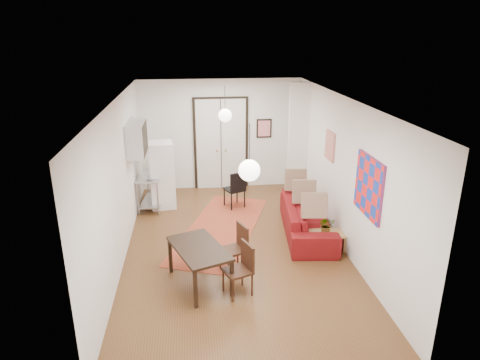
{
  "coord_description": "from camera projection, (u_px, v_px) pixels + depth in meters",
  "views": [
    {
      "loc": [
        -0.77,
        -7.5,
        4.06
      ],
      "look_at": [
        0.16,
        0.44,
        1.25
      ],
      "focal_mm": 32.0,
      "sensor_mm": 36.0,
      "label": 1
    }
  ],
  "objects": [
    {
      "name": "stub_partition",
      "position": [
        298.0,
        142.0,
        10.57
      ],
      "size": [
        0.5,
        0.1,
        2.9
      ],
      "primitive_type": "cube",
      "color": "white",
      "rests_on": "floor"
    },
    {
      "name": "kilim_rug",
      "position": [
        222.0,
        228.0,
        9.25
      ],
      "size": [
        2.51,
        3.87,
        0.01
      ],
      "primitive_type": "cube",
      "rotation": [
        0.0,
        0.0,
        -0.35
      ],
      "color": "#BC502F",
      "rests_on": "floor"
    },
    {
      "name": "kitchen_counter",
      "position": [
        152.0,
        187.0,
        10.23
      ],
      "size": [
        0.67,
        1.13,
        0.82
      ],
      "rotation": [
        0.0,
        0.0,
        -0.14
      ],
      "color": "#A5A7AA",
      "rests_on": "floor"
    },
    {
      "name": "print_left",
      "position": [
        132.0,
        131.0,
        9.46
      ],
      "size": [
        0.03,
        0.44,
        0.54
      ],
      "primitive_type": "cube",
      "color": "#9E6442",
      "rests_on": "wall_left"
    },
    {
      "name": "poster_back",
      "position": [
        264.0,
        128.0,
        11.3
      ],
      "size": [
        0.4,
        0.03,
        0.5
      ],
      "primitive_type": "cube",
      "color": "red",
      "rests_on": "wall_back"
    },
    {
      "name": "dining_chair_near",
      "position": [
        233.0,
        244.0,
        7.55
      ],
      "size": [
        0.53,
        0.63,
        0.86
      ],
      "rotation": [
        0.0,
        0.0,
        -1.2
      ],
      "color": "#3A1E12",
      "rests_on": "floor"
    },
    {
      "name": "pendant_back",
      "position": [
        225.0,
        115.0,
        9.58
      ],
      "size": [
        0.3,
        0.3,
        0.8
      ],
      "color": "silver",
      "rests_on": "ceiling"
    },
    {
      "name": "pendant_front",
      "position": [
        249.0,
        170.0,
        5.84
      ],
      "size": [
        0.3,
        0.3,
        0.8
      ],
      "color": "silver",
      "rests_on": "ceiling"
    },
    {
      "name": "wall_cabinet",
      "position": [
        137.0,
        138.0,
        9.02
      ],
      "size": [
        0.35,
        1.0,
        0.7
      ],
      "primitive_type": "cube",
      "color": "silver",
      "rests_on": "wall_left"
    },
    {
      "name": "wall_right",
      "position": [
        343.0,
        174.0,
        8.2
      ],
      "size": [
        0.02,
        7.0,
        2.9
      ],
      "primitive_type": "cube",
      "color": "white",
      "rests_on": "floor"
    },
    {
      "name": "wall_left",
      "position": [
        119.0,
        182.0,
        7.75
      ],
      "size": [
        0.02,
        7.0,
        2.9
      ],
      "primitive_type": "cube",
      "color": "white",
      "rests_on": "floor"
    },
    {
      "name": "dining_table",
      "position": [
        199.0,
        251.0,
        7.04
      ],
      "size": [
        1.12,
        1.42,
        0.69
      ],
      "rotation": [
        0.0,
        0.0,
        0.37
      ],
      "color": "black",
      "rests_on": "floor"
    },
    {
      "name": "painting_popart",
      "position": [
        369.0,
        187.0,
        6.96
      ],
      "size": [
        0.05,
        1.0,
        1.0
      ],
      "primitive_type": "cube",
      "color": "red",
      "rests_on": "wall_right"
    },
    {
      "name": "dining_chair_far",
      "position": [
        237.0,
        264.0,
        6.9
      ],
      "size": [
        0.53,
        0.63,
        0.86
      ],
      "rotation": [
        0.0,
        0.0,
        -1.2
      ],
      "color": "#3A1E12",
      "rests_on": "floor"
    },
    {
      "name": "wall_back",
      "position": [
        221.0,
        135.0,
        11.25
      ],
      "size": [
        4.2,
        0.02,
        2.9
      ],
      "primitive_type": "cube",
      "color": "white",
      "rests_on": "floor"
    },
    {
      "name": "painting_abstract",
      "position": [
        330.0,
        146.0,
        8.83
      ],
      "size": [
        0.05,
        0.5,
        0.6
      ],
      "primitive_type": "cube",
      "color": "#EEE1C6",
      "rests_on": "wall_right"
    },
    {
      "name": "soap_bottle",
      "position": [
        152.0,
        168.0,
        10.33
      ],
      "size": [
        0.09,
        0.09,
        0.17
      ],
      "primitive_type": "imported",
      "rotation": [
        0.0,
        0.0,
        -0.22
      ],
      "color": "teal",
      "rests_on": "kitchen_counter"
    },
    {
      "name": "coffee_table",
      "position": [
        325.0,
        235.0,
        8.29
      ],
      "size": [
        0.78,
        0.44,
        0.34
      ],
      "rotation": [
        0.0,
        0.0,
        -0.01
      ],
      "color": "#A57F4E",
      "rests_on": "floor"
    },
    {
      "name": "sofa",
      "position": [
        307.0,
        218.0,
        8.92
      ],
      "size": [
        2.44,
        1.17,
        0.69
      ],
      "primitive_type": "imported",
      "rotation": [
        0.0,
        0.0,
        1.46
      ],
      "color": "maroon",
      "rests_on": "floor"
    },
    {
      "name": "ceiling",
      "position": [
        234.0,
        100.0,
        7.49
      ],
      "size": [
        4.2,
        7.0,
        0.02
      ],
      "primitive_type": "cube",
      "color": "silver",
      "rests_on": "wall_back"
    },
    {
      "name": "wall_front",
      "position": [
        267.0,
        282.0,
        4.7
      ],
      "size": [
        4.2,
        0.02,
        2.9
      ],
      "primitive_type": "cube",
      "color": "white",
      "rests_on": "floor"
    },
    {
      "name": "bowl",
      "position": [
        150.0,
        178.0,
        9.84
      ],
      "size": [
        0.23,
        0.23,
        0.05
      ],
      "primitive_type": "imported",
      "rotation": [
        0.0,
        0.0,
        -0.22
      ],
      "color": "silver",
      "rests_on": "kitchen_counter"
    },
    {
      "name": "floor",
      "position": [
        235.0,
        247.0,
        8.46
      ],
      "size": [
        7.0,
        7.0,
        0.0
      ],
      "primitive_type": "plane",
      "color": "brown",
      "rests_on": "ground"
    },
    {
      "name": "fridge",
      "position": [
        162.0,
        175.0,
        10.16
      ],
      "size": [
        0.64,
        0.64,
        1.6
      ],
      "primitive_type": "cube",
      "rotation": [
        0.0,
        0.0,
        0.14
      ],
      "color": "white",
      "rests_on": "floor"
    },
    {
      "name": "potted_plant",
      "position": [
        326.0,
        225.0,
        8.22
      ],
      "size": [
        0.31,
        0.27,
        0.34
      ],
      "primitive_type": "imported",
      "rotation": [
        0.0,
        0.0,
        -0.01
      ],
      "color": "#375E2A",
      "rests_on": "coffee_table"
    },
    {
      "name": "double_doors",
      "position": [
        221.0,
        144.0,
        11.3
      ],
      "size": [
        1.44,
        0.06,
        2.5
      ],
      "primitive_type": "cube",
      "color": "silver",
      "rests_on": "wall_back"
    },
    {
      "name": "black_side_chair",
      "position": [
        234.0,
        185.0,
        10.3
      ],
      "size": [
        0.55,
        0.57,
        0.92
      ],
      "rotation": [
        0.0,
        0.0,
        3.56
      ],
      "color": "black",
      "rests_on": "floor"
    }
  ]
}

